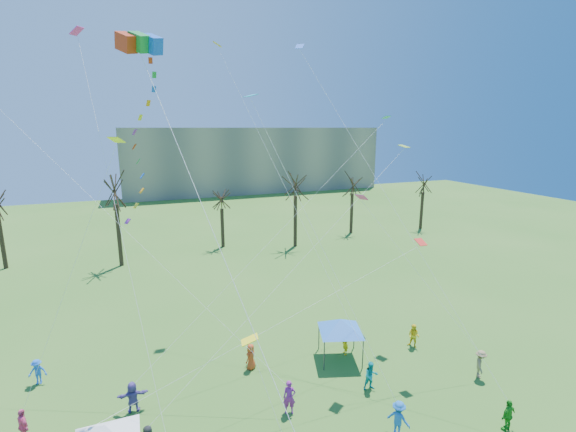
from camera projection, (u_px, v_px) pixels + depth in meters
name	position (u px, v px, depth m)	size (l,w,h in m)	color
distant_building	(254.00, 159.00, 96.94)	(60.00, 14.00, 15.00)	gray
bare_tree_row	(177.00, 197.00, 47.05)	(70.52, 9.21, 10.81)	black
big_box_kite	(148.00, 143.00, 19.00)	(3.30, 7.77, 21.49)	red
canopy_tent_blue	(341.00, 325.00, 26.16)	(3.61, 3.61, 2.84)	#3F3F44
festival_crowd	(252.00, 408.00, 20.67)	(26.43, 14.05, 1.86)	red
small_kites_aloft	(246.00, 163.00, 23.56)	(28.83, 18.81, 30.37)	red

